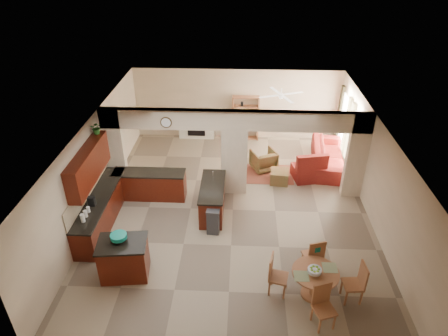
{
  "coord_description": "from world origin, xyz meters",
  "views": [
    {
      "loc": [
        0.19,
        -9.72,
        7.24
      ],
      "look_at": [
        -0.28,
        0.3,
        1.28
      ],
      "focal_mm": 32.0,
      "sensor_mm": 36.0,
      "label": 1
    }
  ],
  "objects_px": {
    "dining_table": "(314,279)",
    "armchair": "(264,160)",
    "kitchen_island": "(124,258)",
    "sofa": "(328,156)"
  },
  "relations": [
    {
      "from": "kitchen_island",
      "to": "armchair",
      "type": "height_order",
      "value": "kitchen_island"
    },
    {
      "from": "sofa",
      "to": "armchair",
      "type": "distance_m",
      "value": 2.32
    },
    {
      "from": "dining_table",
      "to": "armchair",
      "type": "distance_m",
      "value": 5.72
    },
    {
      "from": "dining_table",
      "to": "armchair",
      "type": "relative_size",
      "value": 1.32
    },
    {
      "from": "dining_table",
      "to": "sofa",
      "type": "distance_m",
      "value": 6.15
    },
    {
      "from": "kitchen_island",
      "to": "sofa",
      "type": "xyz_separation_m",
      "value": [
        5.83,
        5.55,
        -0.1
      ]
    },
    {
      "from": "dining_table",
      "to": "armchair",
      "type": "bearing_deg",
      "value": 99.33
    },
    {
      "from": "kitchen_island",
      "to": "dining_table",
      "type": "relative_size",
      "value": 1.17
    },
    {
      "from": "dining_table",
      "to": "sofa",
      "type": "xyz_separation_m",
      "value": [
        1.37,
        6.0,
        -0.09
      ]
    },
    {
      "from": "kitchen_island",
      "to": "sofa",
      "type": "relative_size",
      "value": 0.45
    }
  ]
}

